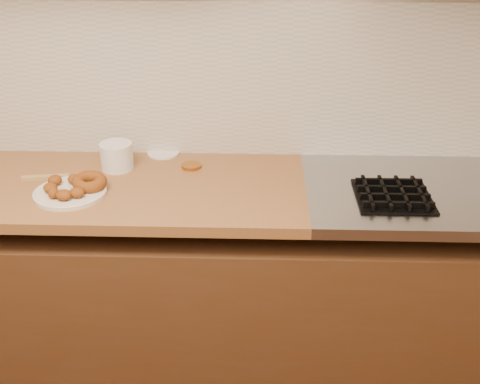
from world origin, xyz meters
The scene contains 10 objects.
wall_back centered at (0.00, 2.00, 1.35)m, with size 4.00×0.02×2.70m, color tan.
base_cabinet centered at (0.00, 1.69, 0.39)m, with size 3.60×0.60×0.77m, color #472D1B.
backsplash centered at (0.00, 1.99, 1.20)m, with size 3.60×0.02×0.60m, color #B9B5A6.
donut_plate centered at (-0.33, 1.59, 0.91)m, with size 0.25×0.25×0.01m, color beige.
ring_donut centered at (-0.27, 1.63, 0.94)m, with size 0.12×0.12×0.04m, color brown.
fried_dough_chunks centered at (-0.36, 1.58, 0.93)m, with size 0.17×0.20×0.04m.
plastic_tub centered at (-0.21, 1.82, 0.95)m, with size 0.12×0.12×0.10m, color silver.
tub_lid centered at (-0.06, 1.97, 0.90)m, with size 0.13×0.13×0.01m, color silver.
brass_jar_lid centered at (0.07, 1.84, 0.91)m, with size 0.08×0.08×0.01m, color #AE6B25.
wooden_utensil centered at (-0.46, 1.72, 0.91)m, with size 0.17×0.02×0.01m, color #A1844D.
Camera 1 is at (0.33, -0.27, 1.87)m, focal length 45.00 mm.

